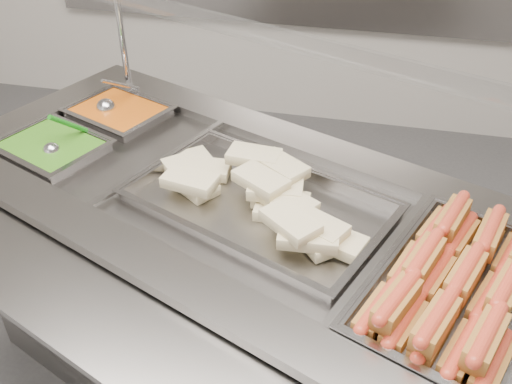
% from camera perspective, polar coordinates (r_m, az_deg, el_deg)
% --- Properties ---
extents(steam_counter, '(1.93, 1.40, 0.84)m').
position_cam_1_polar(steam_counter, '(1.78, -1.26, -11.16)').
color(steam_counter, gray).
rests_on(steam_counter, ground).
extents(tray_rail, '(1.65, 0.94, 0.05)m').
position_cam_1_polar(tray_rail, '(1.28, -14.70, -12.07)').
color(tray_rail, gray).
rests_on(tray_rail, steam_counter).
extents(sneeze_guard, '(1.53, 0.85, 0.41)m').
position_cam_1_polar(sneeze_guard, '(1.48, 3.23, 14.61)').
color(sneeze_guard, silver).
rests_on(sneeze_guard, steam_counter).
extents(pan_hotdogs, '(0.49, 0.60, 0.09)m').
position_cam_1_polar(pan_hotdogs, '(1.34, 19.47, -9.97)').
color(pan_hotdogs, gray).
rests_on(pan_hotdogs, steam_counter).
extents(pan_wraps, '(0.73, 0.59, 0.07)m').
position_cam_1_polar(pan_wraps, '(1.49, 0.30, -1.56)').
color(pan_wraps, gray).
rests_on(pan_wraps, steam_counter).
extents(pan_beans, '(0.35, 0.32, 0.09)m').
position_cam_1_polar(pan_beans, '(1.96, -13.44, 6.99)').
color(pan_beans, gray).
rests_on(pan_beans, steam_counter).
extents(pan_peas, '(0.35, 0.32, 0.09)m').
position_cam_1_polar(pan_peas, '(1.82, -19.60, 3.43)').
color(pan_peas, gray).
rests_on(pan_peas, steam_counter).
extents(hotdogs_in_buns, '(0.41, 0.55, 0.11)m').
position_cam_1_polar(hotdogs_in_buns, '(1.30, 19.37, -8.51)').
color(hotdogs_in_buns, brown).
rests_on(hotdogs_in_buns, pan_hotdogs).
extents(tortilla_wraps, '(0.60, 0.42, 0.09)m').
position_cam_1_polar(tortilla_wraps, '(1.46, 0.50, -0.32)').
color(tortilla_wraps, beige).
rests_on(tortilla_wraps, pan_wraps).
extents(ladle, '(0.10, 0.17, 0.14)m').
position_cam_1_polar(ladle, '(1.96, -14.66, 8.25)').
color(ladle, silver).
rests_on(ladle, pan_beans).
extents(serving_spoon, '(0.09, 0.16, 0.14)m').
position_cam_1_polar(serving_spoon, '(1.78, -19.46, 4.36)').
color(serving_spoon, silver).
rests_on(serving_spoon, pan_peas).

